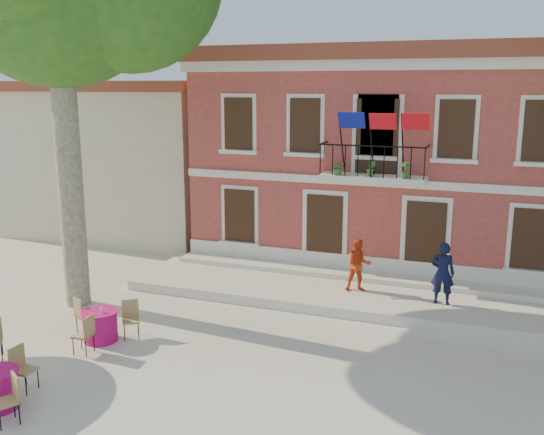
% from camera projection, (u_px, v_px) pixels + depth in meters
% --- Properties ---
extents(ground, '(90.00, 90.00, 0.00)m').
position_uv_depth(ground, '(240.00, 349.00, 14.67)').
color(ground, beige).
rests_on(ground, ground).
extents(main_building, '(13.50, 9.59, 7.50)m').
position_uv_depth(main_building, '(397.00, 153.00, 22.31)').
color(main_building, '#B84F42').
rests_on(main_building, ground).
extents(neighbor_west, '(9.40, 9.40, 6.40)m').
position_uv_depth(neighbor_west, '(144.00, 154.00, 27.31)').
color(neighbor_west, beige).
rests_on(neighbor_west, ground).
extents(terrace, '(14.00, 3.40, 0.30)m').
position_uv_depth(terrace, '(361.00, 295.00, 17.98)').
color(terrace, silver).
rests_on(terrace, ground).
extents(pedestrian_navy, '(0.65, 0.44, 1.77)m').
position_uv_depth(pedestrian_navy, '(443.00, 273.00, 16.67)').
color(pedestrian_navy, black).
rests_on(pedestrian_navy, terrace).
extents(pedestrian_orange, '(0.93, 0.84, 1.57)m').
position_uv_depth(pedestrian_orange, '(358.00, 265.00, 17.72)').
color(pedestrian_orange, red).
rests_on(pedestrian_orange, terrace).
extents(cafe_table_3, '(1.87, 1.69, 0.95)m').
position_uv_depth(cafe_table_3, '(100.00, 324.00, 15.05)').
color(cafe_table_3, '#D6148B').
rests_on(cafe_table_3, ground).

